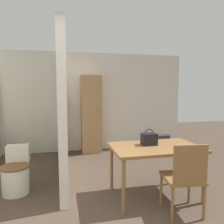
{
  "coord_description": "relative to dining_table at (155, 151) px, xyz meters",
  "views": [
    {
      "loc": [
        -0.62,
        -1.42,
        1.57
      ],
      "look_at": [
        0.14,
        1.91,
        1.22
      ],
      "focal_mm": 35.0,
      "sensor_mm": 36.0,
      "label": 1
    }
  ],
  "objects": [
    {
      "name": "partition_wall",
      "position": [
        -1.31,
        1.3,
        0.57
      ],
      "size": [
        0.12,
        2.81,
        2.5
      ],
      "color": "beige",
      "rests_on": "ground_plane"
    },
    {
      "name": "handbag",
      "position": [
        -0.06,
        0.1,
        0.17
      ],
      "size": [
        0.22,
        0.16,
        0.24
      ],
      "color": "black",
      "rests_on": "dining_table"
    },
    {
      "name": "wooden_cabinet",
      "position": [
        -0.61,
        2.5,
        0.28
      ],
      "size": [
        0.49,
        0.38,
        1.92
      ],
      "color": "#997047",
      "rests_on": "ground_plane"
    },
    {
      "name": "dining_table",
      "position": [
        0.0,
        0.0,
        0.0
      ],
      "size": [
        1.27,
        0.81,
        0.75
      ],
      "color": "brown",
      "rests_on": "ground_plane"
    },
    {
      "name": "toilet",
      "position": [
        -2.02,
        0.6,
        -0.4
      ],
      "size": [
        0.42,
        0.57,
        0.68
      ],
      "color": "silver",
      "rests_on": "ground_plane"
    },
    {
      "name": "wooden_chair",
      "position": [
        0.15,
        -0.55,
        -0.17
      ],
      "size": [
        0.5,
        0.5,
        0.94
      ],
      "rotation": [
        0.0,
        0.0,
        -0.11
      ],
      "color": "brown",
      "rests_on": "ground_plane"
    },
    {
      "name": "wall_back",
      "position": [
        -0.68,
        2.76,
        0.57
      ],
      "size": [
        5.12,
        0.12,
        2.5
      ],
      "color": "beige",
      "rests_on": "ground_plane"
    },
    {
      "name": "space_heater",
      "position": [
        1.15,
        2.13,
        -0.46
      ],
      "size": [
        0.3,
        0.21,
        0.43
      ],
      "color": "#2D2D33",
      "rests_on": "ground_plane"
    }
  ]
}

